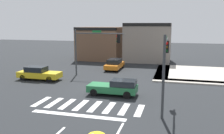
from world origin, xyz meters
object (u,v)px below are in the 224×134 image
(car_yellow, at_px, (39,73))
(car_green, at_px, (115,87))
(car_orange, at_px, (115,64))
(traffic_signal_northwest, at_px, (94,44))
(traffic_signal_southeast, at_px, (165,58))

(car_yellow, relative_size, car_green, 1.11)
(car_orange, bearing_deg, traffic_signal_northwest, -15.40)
(traffic_signal_northwest, distance_m, car_yellow, 7.12)
(traffic_signal_southeast, relative_size, car_yellow, 1.15)
(car_orange, distance_m, car_green, 12.00)
(traffic_signal_southeast, xyz_separation_m, car_yellow, (-13.89, 5.94, -3.00))
(car_orange, bearing_deg, traffic_signal_southeast, 27.31)
(traffic_signal_southeast, xyz_separation_m, traffic_signal_northwest, (-8.53, 9.46, 0.10))
(traffic_signal_northwest, distance_m, car_orange, 5.70)
(car_orange, relative_size, car_green, 1.04)
(traffic_signal_southeast, bearing_deg, traffic_signal_northwest, 42.03)
(traffic_signal_northwest, xyz_separation_m, car_yellow, (-5.36, -3.52, -3.10))
(traffic_signal_northwest, bearing_deg, car_green, -58.65)
(car_green, bearing_deg, traffic_signal_southeast, 150.11)
(car_green, bearing_deg, car_orange, -75.49)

